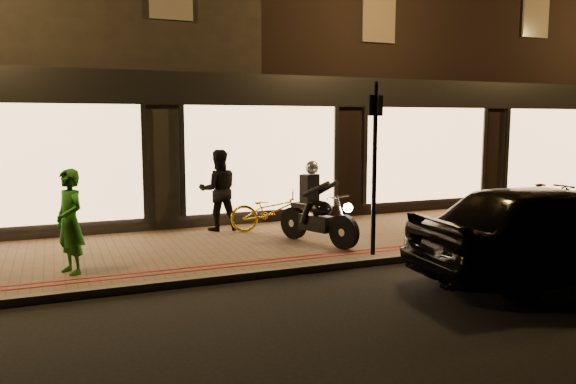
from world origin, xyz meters
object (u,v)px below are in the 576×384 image
at_px(sign_post, 375,160).
at_px(person_green, 70,222).
at_px(motorcycle, 316,212).
at_px(bicycle_gold, 271,211).
at_px(parked_car, 553,231).

relative_size(sign_post, person_green, 1.85).
bearing_deg(motorcycle, person_green, 164.46).
bearing_deg(bicycle_gold, motorcycle, -141.54).
bearing_deg(parked_car, bicycle_gold, 34.95).
relative_size(motorcycle, bicycle_gold, 1.07).
bearing_deg(bicycle_gold, person_green, 136.99).
bearing_deg(sign_post, bicycle_gold, 109.92).
xyz_separation_m(motorcycle, bicycle_gold, (-0.40, 1.37, -0.16)).
height_order(sign_post, person_green, sign_post).
distance_m(bicycle_gold, parked_car, 5.48).
height_order(bicycle_gold, person_green, person_green).
bearing_deg(sign_post, parked_car, -47.48).
bearing_deg(bicycle_gold, parked_car, -126.35).
height_order(motorcycle, sign_post, sign_post).
bearing_deg(person_green, sign_post, 55.26).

